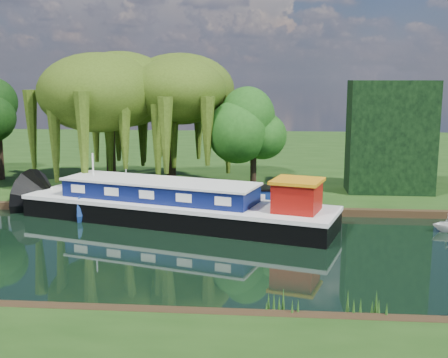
# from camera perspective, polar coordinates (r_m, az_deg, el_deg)

# --- Properties ---
(ground) EXTENTS (120.00, 120.00, 0.00)m
(ground) POSITION_cam_1_polar(r_m,az_deg,el_deg) (30.25, -15.86, -6.76)
(ground) COLOR black
(far_bank) EXTENTS (120.00, 52.00, 0.45)m
(far_bank) POSITION_cam_1_polar(r_m,az_deg,el_deg) (62.46, -4.80, 2.51)
(far_bank) COLOR #16330E
(far_bank) RESTS_ON ground
(dutch_barge) EXTENTS (19.86, 9.72, 4.10)m
(dutch_barge) POSITION_cam_1_polar(r_m,az_deg,el_deg) (33.98, -4.71, -2.75)
(dutch_barge) COLOR black
(dutch_barge) RESTS_ON ground
(narrowboat) EXTENTS (13.73, 4.53, 1.98)m
(narrowboat) POSITION_cam_1_polar(r_m,az_deg,el_deg) (35.43, -2.28, -2.70)
(narrowboat) COLOR navy
(narrowboat) RESTS_ON ground
(willow_left) EXTENTS (8.02, 8.02, 9.62)m
(willow_left) POSITION_cam_1_polar(r_m,az_deg,el_deg) (42.88, -11.64, 8.45)
(willow_left) COLOR black
(willow_left) RESTS_ON far_bank
(willow_right) EXTENTS (7.48, 7.48, 9.12)m
(willow_right) POSITION_cam_1_polar(r_m,az_deg,el_deg) (42.49, -5.49, 8.15)
(willow_right) COLOR black
(willow_right) RESTS_ON far_bank
(tree_far_right) EXTENTS (3.96, 3.96, 6.48)m
(tree_far_right) POSITION_cam_1_polar(r_m,az_deg,el_deg) (40.22, 3.03, 4.95)
(tree_far_right) COLOR black
(tree_far_right) RESTS_ON far_bank
(conifer_hedge) EXTENTS (6.00, 3.00, 8.00)m
(conifer_hedge) POSITION_cam_1_polar(r_m,az_deg,el_deg) (42.03, 16.56, 4.12)
(conifer_hedge) COLOR black
(conifer_hedge) RESTS_ON far_bank
(lamppost) EXTENTS (0.36, 0.36, 2.56)m
(lamppost) POSITION_cam_1_polar(r_m,az_deg,el_deg) (39.31, -9.95, 1.00)
(lamppost) COLOR silver
(lamppost) RESTS_ON far_bank
(mooring_posts) EXTENTS (19.16, 0.16, 1.00)m
(mooring_posts) POSITION_cam_1_polar(r_m,az_deg,el_deg) (37.87, -12.16, -1.69)
(mooring_posts) COLOR silver
(mooring_posts) RESTS_ON far_bank
(reeds_near) EXTENTS (33.70, 1.50, 1.10)m
(reeds_near) POSITION_cam_1_polar(r_m,az_deg,el_deg) (21.36, -5.57, -12.11)
(reeds_near) COLOR #184612
(reeds_near) RESTS_ON ground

